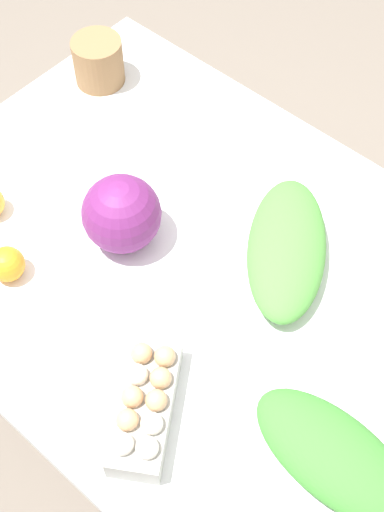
{
  "coord_description": "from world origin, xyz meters",
  "views": [
    {
      "loc": [
        0.55,
        -0.63,
        2.04
      ],
      "look_at": [
        0.0,
        0.0,
        0.79
      ],
      "focal_mm": 50.0,
      "sensor_mm": 36.0,
      "label": 1
    }
  ],
  "objects_px": {
    "cabbage_purple": "(122,214)",
    "greens_bunch_beet_tops": "(287,248)",
    "egg_carton": "(145,405)",
    "greens_bunch_scallion": "(334,456)",
    "orange_4": "(7,264)",
    "paper_bag": "(98,61)"
  },
  "relations": [
    {
      "from": "cabbage_purple",
      "to": "greens_bunch_beet_tops",
      "type": "distance_m",
      "value": 0.35
    },
    {
      "from": "orange_4",
      "to": "greens_bunch_beet_tops",
      "type": "bearing_deg",
      "value": 45.01
    },
    {
      "from": "cabbage_purple",
      "to": "egg_carton",
      "type": "relative_size",
      "value": 0.63
    },
    {
      "from": "egg_carton",
      "to": "greens_bunch_scallion",
      "type": "bearing_deg",
      "value": 83.24
    },
    {
      "from": "greens_bunch_beet_tops",
      "to": "orange_4",
      "type": "bearing_deg",
      "value": -134.99
    },
    {
      "from": "cabbage_purple",
      "to": "greens_bunch_scallion",
      "type": "xyz_separation_m",
      "value": [
        0.63,
        -0.11,
        -0.04
      ]
    },
    {
      "from": "greens_bunch_scallion",
      "to": "orange_4",
      "type": "distance_m",
      "value": 0.75
    },
    {
      "from": "egg_carton",
      "to": "orange_4",
      "type": "height_order",
      "value": "egg_carton"
    },
    {
      "from": "egg_carton",
      "to": "greens_bunch_beet_tops",
      "type": "bearing_deg",
      "value": 149.52
    },
    {
      "from": "cabbage_purple",
      "to": "orange_4",
      "type": "xyz_separation_m",
      "value": [
        -0.11,
        -0.23,
        -0.05
      ]
    },
    {
      "from": "paper_bag",
      "to": "orange_4",
      "type": "height_order",
      "value": "paper_bag"
    },
    {
      "from": "cabbage_purple",
      "to": "paper_bag",
      "type": "distance_m",
      "value": 0.51
    },
    {
      "from": "cabbage_purple",
      "to": "greens_bunch_beet_tops",
      "type": "bearing_deg",
      "value": 31.87
    },
    {
      "from": "egg_carton",
      "to": "greens_bunch_beet_tops",
      "type": "height_order",
      "value": "egg_carton"
    },
    {
      "from": "egg_carton",
      "to": "cabbage_purple",
      "type": "bearing_deg",
      "value": -162.54
    },
    {
      "from": "egg_carton",
      "to": "greens_bunch_scallion",
      "type": "relative_size",
      "value": 0.82
    },
    {
      "from": "cabbage_purple",
      "to": "greens_bunch_beet_tops",
      "type": "relative_size",
      "value": 0.46
    },
    {
      "from": "egg_carton",
      "to": "orange_4",
      "type": "bearing_deg",
      "value": -127.35
    },
    {
      "from": "greens_bunch_scallion",
      "to": "egg_carton",
      "type": "bearing_deg",
      "value": -154.21
    },
    {
      "from": "egg_carton",
      "to": "orange_4",
      "type": "xyz_separation_m",
      "value": [
        -0.43,
        0.04,
        -0.01
      ]
    },
    {
      "from": "cabbage_purple",
      "to": "greens_bunch_scallion",
      "type": "relative_size",
      "value": 0.52
    },
    {
      "from": "egg_carton",
      "to": "greens_bunch_scallion",
      "type": "xyz_separation_m",
      "value": [
        0.31,
        0.15,
        -0.0
      ]
    }
  ]
}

